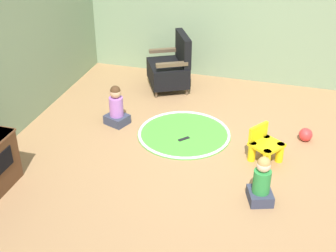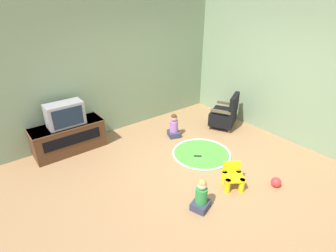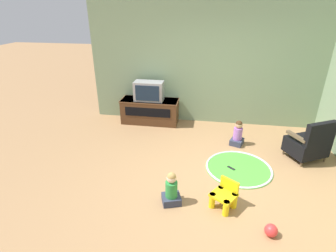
{
  "view_description": "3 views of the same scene",
  "coord_description": "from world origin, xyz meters",
  "px_view_note": "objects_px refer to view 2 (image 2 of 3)",
  "views": [
    {
      "loc": [
        -4.42,
        -0.77,
        2.97
      ],
      "look_at": [
        -0.54,
        0.36,
        0.65
      ],
      "focal_mm": 50.0,
      "sensor_mm": 36.0,
      "label": 1
    },
    {
      "loc": [
        -2.78,
        -2.62,
        2.8
      ],
      "look_at": [
        -0.43,
        0.42,
        0.87
      ],
      "focal_mm": 28.0,
      "sensor_mm": 36.0,
      "label": 2
    },
    {
      "loc": [
        -0.2,
        -3.58,
        2.62
      ],
      "look_at": [
        -0.86,
        0.47,
        0.71
      ],
      "focal_mm": 28.0,
      "sensor_mm": 36.0,
      "label": 3
    }
  ],
  "objects_px": {
    "black_armchair": "(225,114)",
    "television": "(65,114)",
    "yellow_kid_chair": "(233,178)",
    "remote_control": "(198,156)",
    "child_watching_left": "(201,196)",
    "tv_cabinet": "(69,137)",
    "toy_ball": "(276,182)",
    "child_watching_center": "(174,127)"
  },
  "relations": [
    {
      "from": "black_armchair",
      "to": "television",
      "type": "bearing_deg",
      "value": -47.15
    },
    {
      "from": "black_armchair",
      "to": "yellow_kid_chair",
      "type": "distance_m",
      "value": 2.18
    },
    {
      "from": "remote_control",
      "to": "child_watching_left",
      "type": "bearing_deg",
      "value": 89.7
    },
    {
      "from": "tv_cabinet",
      "to": "toy_ball",
      "type": "xyz_separation_m",
      "value": [
        2.25,
        -3.14,
        -0.22
      ]
    },
    {
      "from": "television",
      "to": "tv_cabinet",
      "type": "bearing_deg",
      "value": 90.0
    },
    {
      "from": "black_armchair",
      "to": "yellow_kid_chair",
      "type": "relative_size",
      "value": 1.91
    },
    {
      "from": "yellow_kid_chair",
      "to": "toy_ball",
      "type": "height_order",
      "value": "yellow_kid_chair"
    },
    {
      "from": "yellow_kid_chair",
      "to": "child_watching_center",
      "type": "height_order",
      "value": "child_watching_center"
    },
    {
      "from": "child_watching_left",
      "to": "black_armchair",
      "type": "bearing_deg",
      "value": 15.42
    },
    {
      "from": "child_watching_center",
      "to": "toy_ball",
      "type": "xyz_separation_m",
      "value": [
        0.25,
        -2.34,
        -0.15
      ]
    },
    {
      "from": "child_watching_left",
      "to": "child_watching_center",
      "type": "height_order",
      "value": "child_watching_center"
    },
    {
      "from": "child_watching_center",
      "to": "toy_ball",
      "type": "relative_size",
      "value": 3.27
    },
    {
      "from": "child_watching_left",
      "to": "toy_ball",
      "type": "relative_size",
      "value": 3.18
    },
    {
      "from": "child_watching_center",
      "to": "remote_control",
      "type": "bearing_deg",
      "value": -168.65
    },
    {
      "from": "yellow_kid_chair",
      "to": "remote_control",
      "type": "bearing_deg",
      "value": 114.74
    },
    {
      "from": "yellow_kid_chair",
      "to": "toy_ball",
      "type": "relative_size",
      "value": 2.63
    },
    {
      "from": "black_armchair",
      "to": "toy_ball",
      "type": "bearing_deg",
      "value": 35.74
    },
    {
      "from": "television",
      "to": "toy_ball",
      "type": "bearing_deg",
      "value": -54.01
    },
    {
      "from": "yellow_kid_chair",
      "to": "toy_ball",
      "type": "distance_m",
      "value": 0.72
    },
    {
      "from": "tv_cabinet",
      "to": "television",
      "type": "xyz_separation_m",
      "value": [
        0.0,
        -0.04,
        0.5
      ]
    },
    {
      "from": "child_watching_center",
      "to": "toy_ball",
      "type": "height_order",
      "value": "child_watching_center"
    },
    {
      "from": "television",
      "to": "black_armchair",
      "type": "bearing_deg",
      "value": -19.28
    },
    {
      "from": "black_armchair",
      "to": "child_watching_left",
      "type": "relative_size",
      "value": 1.58
    },
    {
      "from": "black_armchair",
      "to": "yellow_kid_chair",
      "type": "xyz_separation_m",
      "value": [
        -1.54,
        -1.53,
        -0.15
      ]
    },
    {
      "from": "black_armchair",
      "to": "remote_control",
      "type": "height_order",
      "value": "black_armchair"
    },
    {
      "from": "black_armchair",
      "to": "child_watching_center",
      "type": "height_order",
      "value": "black_armchair"
    },
    {
      "from": "tv_cabinet",
      "to": "child_watching_left",
      "type": "bearing_deg",
      "value": -71.11
    },
    {
      "from": "remote_control",
      "to": "yellow_kid_chair",
      "type": "bearing_deg",
      "value": 121.98
    },
    {
      "from": "black_armchair",
      "to": "toy_ball",
      "type": "distance_m",
      "value": 2.21
    },
    {
      "from": "black_armchair",
      "to": "child_watching_center",
      "type": "relative_size",
      "value": 1.54
    },
    {
      "from": "black_armchair",
      "to": "toy_ball",
      "type": "xyz_separation_m",
      "value": [
        -0.98,
        -1.97,
        -0.24
      ]
    },
    {
      "from": "television",
      "to": "black_armchair",
      "type": "height_order",
      "value": "television"
    },
    {
      "from": "television",
      "to": "yellow_kid_chair",
      "type": "distance_m",
      "value": 3.21
    },
    {
      "from": "television",
      "to": "remote_control",
      "type": "relative_size",
      "value": 4.71
    },
    {
      "from": "yellow_kid_chair",
      "to": "child_watching_center",
      "type": "relative_size",
      "value": 0.81
    },
    {
      "from": "television",
      "to": "black_armchair",
      "type": "distance_m",
      "value": 3.45
    },
    {
      "from": "black_armchair",
      "to": "child_watching_left",
      "type": "bearing_deg",
      "value": 6.7
    },
    {
      "from": "tv_cabinet",
      "to": "toy_ball",
      "type": "distance_m",
      "value": 3.87
    },
    {
      "from": "television",
      "to": "remote_control",
      "type": "xyz_separation_m",
      "value": [
        1.85,
        -1.69,
        -0.79
      ]
    },
    {
      "from": "child_watching_left",
      "to": "toy_ball",
      "type": "bearing_deg",
      "value": -35.87
    },
    {
      "from": "toy_ball",
      "to": "remote_control",
      "type": "distance_m",
      "value": 1.47
    },
    {
      "from": "tv_cabinet",
      "to": "black_armchair",
      "type": "height_order",
      "value": "black_armchair"
    }
  ]
}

